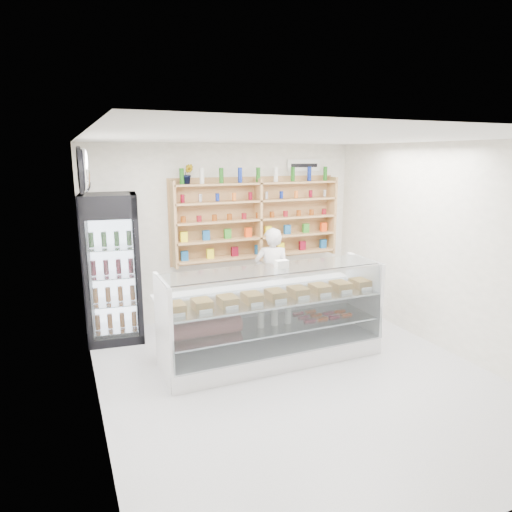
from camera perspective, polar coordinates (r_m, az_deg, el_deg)
name	(u,v)px	position (r m, az deg, el deg)	size (l,w,h in m)	color
room	(300,265)	(5.22, 5.57, -1.08)	(5.00, 5.00, 5.00)	silver
display_counter	(272,334)	(6.01, 2.03, -9.75)	(2.86, 0.85, 1.25)	white
shop_worker	(272,275)	(7.21, 2.02, -2.43)	(0.56, 0.37, 1.53)	silver
drinks_cooler	(113,268)	(6.78, -17.49, -1.43)	(0.84, 0.82, 2.10)	black
wall_shelving	(258,219)	(7.47, 0.28, 4.60)	(2.84, 0.28, 1.33)	tan
potted_plant	(188,174)	(7.02, -8.53, 10.10)	(0.16, 0.13, 0.30)	#1E6626
security_mirror	(85,170)	(5.65, -20.65, 9.98)	(0.15, 0.50, 0.50)	silver
wall_sign	(304,165)	(7.92, 5.98, 11.20)	(0.62, 0.03, 0.20)	white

